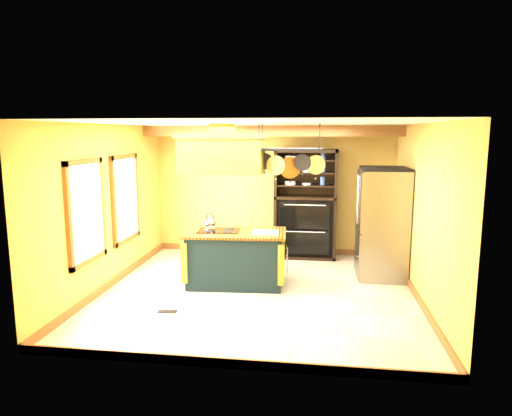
% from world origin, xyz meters
% --- Properties ---
extents(floor, '(5.00, 5.00, 0.00)m').
position_xyz_m(floor, '(0.00, 0.00, 0.00)').
color(floor, beige).
rests_on(floor, ground).
extents(ceiling, '(5.00, 5.00, 0.00)m').
position_xyz_m(ceiling, '(0.00, 0.00, 2.70)').
color(ceiling, white).
rests_on(ceiling, wall_back).
extents(wall_back, '(5.00, 0.02, 2.70)m').
position_xyz_m(wall_back, '(0.00, 2.50, 1.35)').
color(wall_back, tan).
rests_on(wall_back, floor).
extents(wall_front, '(5.00, 0.02, 2.70)m').
position_xyz_m(wall_front, '(0.00, -2.50, 1.35)').
color(wall_front, tan).
rests_on(wall_front, floor).
extents(wall_left, '(0.02, 5.00, 2.70)m').
position_xyz_m(wall_left, '(-2.50, 0.00, 1.35)').
color(wall_left, tan).
rests_on(wall_left, floor).
extents(wall_right, '(0.02, 5.00, 2.70)m').
position_xyz_m(wall_right, '(2.50, 0.00, 1.35)').
color(wall_right, tan).
rests_on(wall_right, floor).
extents(ceiling_beam, '(5.00, 0.15, 0.20)m').
position_xyz_m(ceiling_beam, '(0.00, 1.70, 2.59)').
color(ceiling_beam, '#97562E').
rests_on(ceiling_beam, ceiling).
extents(window_near, '(0.06, 1.06, 1.56)m').
position_xyz_m(window_near, '(-2.47, -0.80, 1.40)').
color(window_near, '#97562E').
rests_on(window_near, wall_left).
extents(window_far, '(0.06, 1.06, 1.56)m').
position_xyz_m(window_far, '(-2.47, 0.60, 1.40)').
color(window_far, '#97562E').
rests_on(window_far, wall_left).
extents(kitchen_island, '(1.75, 1.05, 1.11)m').
position_xyz_m(kitchen_island, '(-0.43, 0.31, 0.47)').
color(kitchen_island, '#13242C').
rests_on(kitchen_island, floor).
extents(range_hood, '(1.42, 0.80, 0.80)m').
position_xyz_m(range_hood, '(-0.63, 0.30, 2.24)').
color(range_hood, '#B27C2C').
rests_on(range_hood, ceiling).
extents(pot_rack, '(1.13, 0.52, 0.88)m').
position_xyz_m(pot_rack, '(0.47, 0.32, 2.19)').
color(pot_rack, black).
rests_on(pot_rack, ceiling).
extents(refrigerator, '(0.83, 0.98, 1.92)m').
position_xyz_m(refrigerator, '(2.07, 1.11, 0.94)').
color(refrigerator, gray).
rests_on(refrigerator, floor).
extents(hutch, '(1.26, 0.57, 2.23)m').
position_xyz_m(hutch, '(0.68, 2.26, 0.87)').
color(hutch, black).
rests_on(hutch, floor).
extents(floor_register, '(0.29, 0.14, 0.01)m').
position_xyz_m(floor_register, '(-1.19, -1.03, 0.01)').
color(floor_register, black).
rests_on(floor_register, floor).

